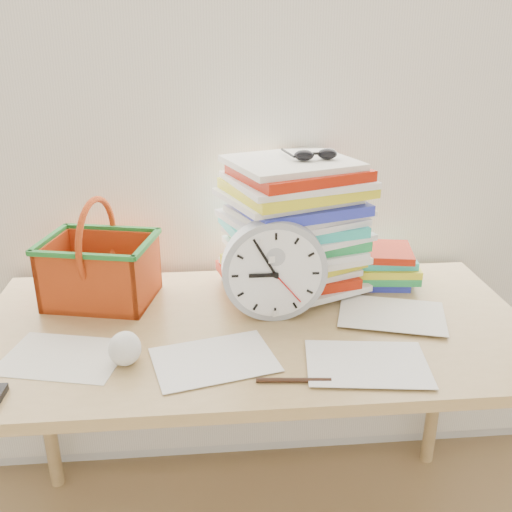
{
  "coord_description": "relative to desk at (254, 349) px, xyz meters",
  "views": [
    {
      "loc": [
        -0.11,
        0.33,
        1.45
      ],
      "look_at": [
        0.01,
        1.6,
        0.94
      ],
      "focal_mm": 40.0,
      "sensor_mm": 36.0,
      "label": 1
    }
  ],
  "objects": [
    {
      "name": "scattered_papers",
      "position": [
        0.0,
        0.0,
        0.08
      ],
      "size": [
        1.26,
        0.42,
        0.02
      ],
      "primitive_type": null,
      "color": "white",
      "rests_on": "desk"
    },
    {
      "name": "book_stack",
      "position": [
        0.39,
        0.23,
        0.13
      ],
      "size": [
        0.28,
        0.23,
        0.11
      ],
      "primitive_type": null,
      "rotation": [
        0.0,
        0.0,
        -0.14
      ],
      "color": "white",
      "rests_on": "desk"
    },
    {
      "name": "basket",
      "position": [
        -0.4,
        0.18,
        0.22
      ],
      "size": [
        0.33,
        0.28,
        0.28
      ],
      "primitive_type": null,
      "rotation": [
        0.0,
        0.0,
        -0.22
      ],
      "color": "#C74513",
      "rests_on": "desk"
    },
    {
      "name": "paper_stack",
      "position": [
        0.12,
        0.2,
        0.26
      ],
      "size": [
        0.45,
        0.42,
        0.38
      ],
      "primitive_type": null,
      "rotation": [
        0.0,
        0.0,
        0.36
      ],
      "color": "white",
      "rests_on": "desk"
    },
    {
      "name": "clock",
      "position": [
        0.05,
        0.04,
        0.21
      ],
      "size": [
        0.27,
        0.05,
        0.27
      ],
      "primitive_type": "cylinder",
      "rotation": [
        1.57,
        0.0,
        0.0
      ],
      "color": "#A3A7AE",
      "rests_on": "desk"
    },
    {
      "name": "desk",
      "position": [
        0.0,
        0.0,
        0.0
      ],
      "size": [
        1.4,
        0.7,
        0.75
      ],
      "color": "#A5844D",
      "rests_on": "ground"
    },
    {
      "name": "pen",
      "position": [
        0.06,
        -0.26,
        0.08
      ],
      "size": [
        0.16,
        0.03,
        0.01
      ],
      "primitive_type": "cylinder",
      "rotation": [
        0.0,
        1.57,
        -0.09
      ],
      "color": "black",
      "rests_on": "desk"
    },
    {
      "name": "sunglasses",
      "position": [
        0.18,
        0.19,
        0.47
      ],
      "size": [
        0.15,
        0.14,
        0.03
      ],
      "primitive_type": null,
      "rotation": [
        0.0,
        0.0,
        0.19
      ],
      "color": "black",
      "rests_on": "paper_stack"
    },
    {
      "name": "crumpled_ball",
      "position": [
        -0.3,
        -0.15,
        0.11
      ],
      "size": [
        0.08,
        0.08,
        0.08
      ],
      "primitive_type": "sphere",
      "color": "white",
      "rests_on": "desk"
    },
    {
      "name": "curtain",
      "position": [
        0.0,
        0.38,
        0.62
      ],
      "size": [
        2.4,
        0.01,
        2.5
      ],
      "primitive_type": "cube",
      "color": "white",
      "rests_on": "room_shell"
    }
  ]
}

